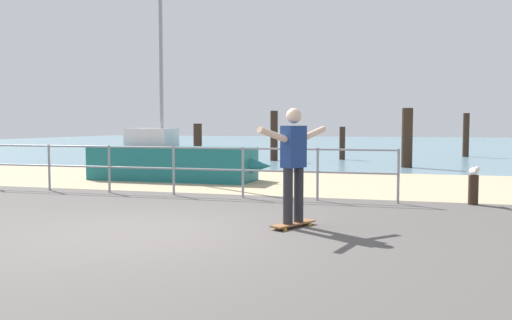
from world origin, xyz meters
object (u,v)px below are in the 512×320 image
object	(u,v)px
skateboarder	(294,158)
sailboat	(178,161)
bollard_short	(473,190)
skateboard	(293,224)
seagull	(474,171)

from	to	relation	value
skateboarder	sailboat	bearing A→B (deg)	127.27
bollard_short	skateboarder	bearing A→B (deg)	-132.19
sailboat	skateboard	bearing A→B (deg)	-52.73
bollard_short	seagull	size ratio (longest dim) A/B	1.17
skateboarder	seagull	world-z (taller)	skateboarder
seagull	skateboard	bearing A→B (deg)	-132.37
sailboat	bollard_short	size ratio (longest dim) A/B	9.48
sailboat	skateboarder	xyz separation A→B (m)	(4.31, -5.66, 0.49)
skateboarder	seagull	distance (m)	4.13
sailboat	skateboarder	world-z (taller)	sailboat
skateboarder	seagull	xyz separation A→B (m)	(2.77, 3.04, -0.37)
sailboat	seagull	size ratio (longest dim) A/B	11.09
skateboard	bollard_short	distance (m)	4.13
sailboat	skateboard	xyz separation A→B (m)	(4.31, -5.66, -0.46)
bollard_short	seagull	bearing A→B (deg)	-78.90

